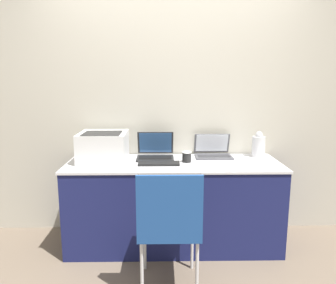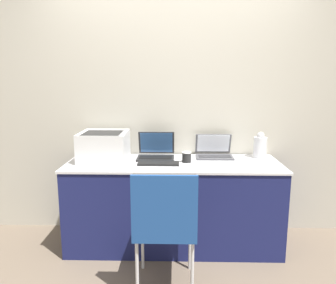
# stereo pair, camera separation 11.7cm
# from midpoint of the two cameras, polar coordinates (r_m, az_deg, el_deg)

# --- Properties ---
(ground_plane) EXTENTS (14.00, 14.00, 0.00)m
(ground_plane) POSITION_cam_midpoint_polar(r_m,az_deg,el_deg) (2.96, -0.04, -20.08)
(ground_plane) COLOR #6B5B4C
(wall_back) EXTENTS (8.00, 0.05, 2.60)m
(wall_back) POSITION_cam_midpoint_polar(r_m,az_deg,el_deg) (3.24, -0.24, 6.92)
(wall_back) COLOR #B7B2A3
(wall_back) RESTS_ON ground_plane
(table) EXTENTS (1.92, 0.66, 0.79)m
(table) POSITION_cam_midpoint_polar(r_m,az_deg,el_deg) (3.07, -0.14, -10.68)
(table) COLOR #191E51
(table) RESTS_ON ground_plane
(printer) EXTENTS (0.42, 0.42, 0.26)m
(printer) POSITION_cam_midpoint_polar(r_m,az_deg,el_deg) (3.04, -12.28, -0.62)
(printer) COLOR silver
(printer) RESTS_ON table
(laptop_left) EXTENTS (0.35, 0.31, 0.24)m
(laptop_left) POSITION_cam_midpoint_polar(r_m,az_deg,el_deg) (3.11, -3.32, -1.84)
(laptop_left) COLOR black
(laptop_left) RESTS_ON table
(laptop_right) EXTENTS (0.35, 0.28, 0.21)m
(laptop_right) POSITION_cam_midpoint_polar(r_m,az_deg,el_deg) (3.19, 6.79, -1.66)
(laptop_right) COLOR #4C4C51
(laptop_right) RESTS_ON table
(external_keyboard) EXTENTS (0.36, 0.13, 0.02)m
(external_keyboard) POSITION_cam_midpoint_polar(r_m,az_deg,el_deg) (2.87, -2.77, -3.76)
(external_keyboard) COLOR black
(external_keyboard) RESTS_ON table
(coffee_cup) EXTENTS (0.09, 0.09, 0.09)m
(coffee_cup) POSITION_cam_midpoint_polar(r_m,az_deg,el_deg) (2.95, 2.14, -2.61)
(coffee_cup) COLOR black
(coffee_cup) RESTS_ON table
(metal_pitcher) EXTENTS (0.13, 0.13, 0.25)m
(metal_pitcher) POSITION_cam_midpoint_polar(r_m,az_deg,el_deg) (3.24, 14.48, -0.61)
(metal_pitcher) COLOR silver
(metal_pitcher) RESTS_ON table
(chair) EXTENTS (0.44, 0.44, 0.92)m
(chair) POSITION_cam_midpoint_polar(r_m,az_deg,el_deg) (2.33, -1.25, -13.05)
(chair) COLOR #4C4742
(chair) RESTS_ON ground_plane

